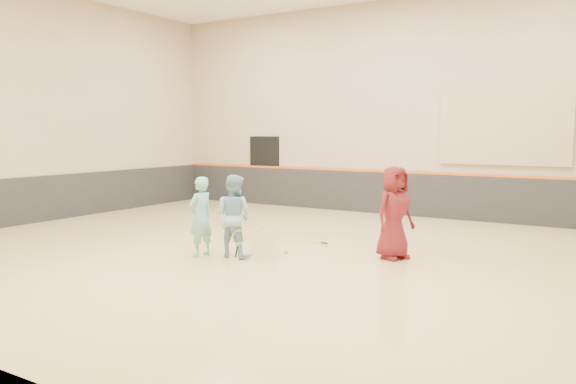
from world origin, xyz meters
The scene contains 14 objects.
room centered at (0.00, 0.00, 0.81)m, with size 15.04×12.04×6.22m.
wainscot_back centered at (0.00, 5.97, 0.60)m, with size 14.90×0.04×1.20m, color #232326.
wainscot_left centered at (-7.47, 0.00, 0.60)m, with size 0.04×11.90×1.20m, color #232326.
accent_stripe centered at (0.00, 5.96, 1.22)m, with size 14.90×0.03×0.06m, color #D85914.
acoustic_panel centered at (2.80, 5.95, 2.50)m, with size 3.20×0.08×2.00m, color tan.
doorway centered at (-4.50, 5.98, 1.10)m, with size 1.10×0.05×2.20m, color black.
girl centered at (-1.26, -1.03, 0.75)m, with size 0.55×0.36×1.51m, color #71C4BC.
instructor centered at (-0.71, -0.73, 0.78)m, with size 0.75×0.59×1.55m, color #87B4D1.
young_man centered at (1.92, 0.69, 0.86)m, with size 0.84×0.55×1.72m, color maroon.
held_racket centered at (-0.43, -0.95, 0.43)m, with size 0.35×0.35×0.55m, color #94BC29, non-canonical shape.
spare_racket centered at (-0.02, 1.25, 0.05)m, with size 0.70×0.70×0.10m, color #D0DF31, non-canonical shape.
ball_under_racket centered at (-0.02, 0.02, 0.03)m, with size 0.07×0.07×0.07m, color #B8D030.
ball_in_hand centered at (1.97, 0.55, 1.13)m, with size 0.07×0.07×0.07m, color #B6D030.
ball_beside_spare centered at (-1.82, 1.65, 0.03)m, with size 0.07×0.07×0.07m, color #DDED37.
Camera 1 is at (5.57, -9.06, 2.34)m, focal length 35.00 mm.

